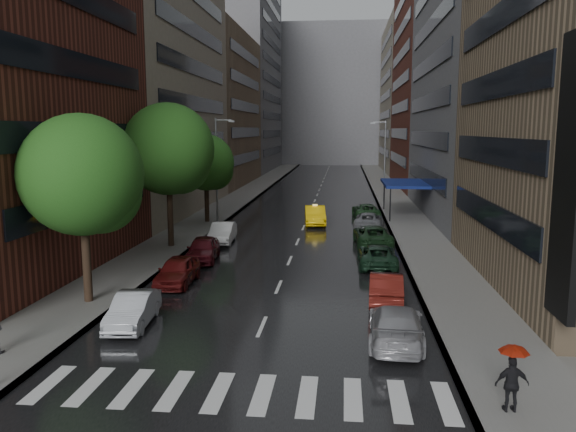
{
  "coord_description": "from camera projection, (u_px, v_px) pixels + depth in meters",
  "views": [
    {
      "loc": [
        3.33,
        -18.25,
        8.17
      ],
      "look_at": [
        0.0,
        14.96,
        3.0
      ],
      "focal_mm": 35.0,
      "sensor_mm": 36.0,
      "label": 1
    }
  ],
  "objects": [
    {
      "name": "building_far",
      "position": [
        331.0,
        96.0,
        133.1
      ],
      "size": [
        40.0,
        14.0,
        32.0
      ],
      "primitive_type": "cube",
      "color": "slate",
      "rests_on": "ground"
    },
    {
      "name": "sidewalk_right",
      "position": [
        391.0,
        197.0,
        67.79
      ],
      "size": [
        4.0,
        140.0,
        0.15
      ],
      "primitive_type": "cube",
      "color": "gray",
      "rests_on": "ground"
    },
    {
      "name": "road",
      "position": [
        316.0,
        197.0,
        68.69
      ],
      "size": [
        14.0,
        140.0,
        0.01
      ],
      "primitive_type": "cube",
      "color": "black",
      "rests_on": "ground"
    },
    {
      "name": "tree_far",
      "position": [
        206.0,
        163.0,
        48.54
      ],
      "size": [
        4.87,
        4.87,
        7.77
      ],
      "color": "#382619",
      "rests_on": "ground"
    },
    {
      "name": "crosswalk",
      "position": [
        240.0,
        393.0,
        17.53
      ],
      "size": [
        13.15,
        2.8,
        0.01
      ],
      "color": "silver",
      "rests_on": "ground"
    },
    {
      "name": "buildings_left",
      "position": [
        211.0,
        71.0,
        76.36
      ],
      "size": [
        8.0,
        108.0,
        38.0
      ],
      "color": "maroon",
      "rests_on": "ground"
    },
    {
      "name": "ped_red_umbrella",
      "position": [
        513.0,
        372.0,
        15.95
      ],
      "size": [
        0.99,
        0.82,
        2.01
      ],
      "color": "black",
      "rests_on": "sidewalk_right"
    },
    {
      "name": "buildings_right",
      "position": [
        437.0,
        75.0,
        71.5
      ],
      "size": [
        8.05,
        109.1,
        36.0
      ],
      "color": "#937A5B",
      "rests_on": "ground"
    },
    {
      "name": "street_lamp_left",
      "position": [
        217.0,
        167.0,
        49.03
      ],
      "size": [
        1.74,
        0.22,
        9.0
      ],
      "color": "gray",
      "rests_on": "sidewalk_left"
    },
    {
      "name": "taxi",
      "position": [
        315.0,
        215.0,
        48.48
      ],
      "size": [
        2.17,
        5.03,
        1.61
      ],
      "primitive_type": "imported",
      "rotation": [
        0.0,
        0.0,
        0.1
      ],
      "color": "yellow",
      "rests_on": "ground"
    },
    {
      "name": "tree_near",
      "position": [
        82.0,
        175.0,
        25.59
      ],
      "size": [
        5.59,
        5.59,
        8.91
      ],
      "color": "#382619",
      "rests_on": "ground"
    },
    {
      "name": "awning",
      "position": [
        404.0,
        184.0,
        52.57
      ],
      "size": [
        4.0,
        8.0,
        3.12
      ],
      "color": "navy",
      "rests_on": "sidewalk_right"
    },
    {
      "name": "parked_cars_right",
      "position": [
        374.0,
        242.0,
        37.47
      ],
      "size": [
        2.79,
        36.05,
        1.49
      ],
      "color": "#98989D",
      "rests_on": "ground"
    },
    {
      "name": "street_lamp_right",
      "position": [
        384.0,
        159.0,
        62.26
      ],
      "size": [
        1.74,
        0.22,
        9.0
      ],
      "color": "gray",
      "rests_on": "sidewalk_right"
    },
    {
      "name": "sidewalk_left",
      "position": [
        244.0,
        195.0,
        69.56
      ],
      "size": [
        4.0,
        140.0,
        0.15
      ],
      "primitive_type": "cube",
      "color": "gray",
      "rests_on": "ground"
    },
    {
      "name": "tree_mid",
      "position": [
        168.0,
        149.0,
        38.07
      ],
      "size": [
        6.26,
        6.26,
        9.97
      ],
      "color": "#382619",
      "rests_on": "ground"
    },
    {
      "name": "parked_cars_left",
      "position": [
        193.0,
        258.0,
        32.74
      ],
      "size": [
        2.2,
        21.94,
        1.52
      ],
      "color": "#B7BAC1",
      "rests_on": "ground"
    },
    {
      "name": "ground",
      "position": [
        245.0,
        366.0,
        19.52
      ],
      "size": [
        220.0,
        220.0,
        0.0
      ],
      "primitive_type": "plane",
      "color": "gray",
      "rests_on": "ground"
    }
  ]
}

